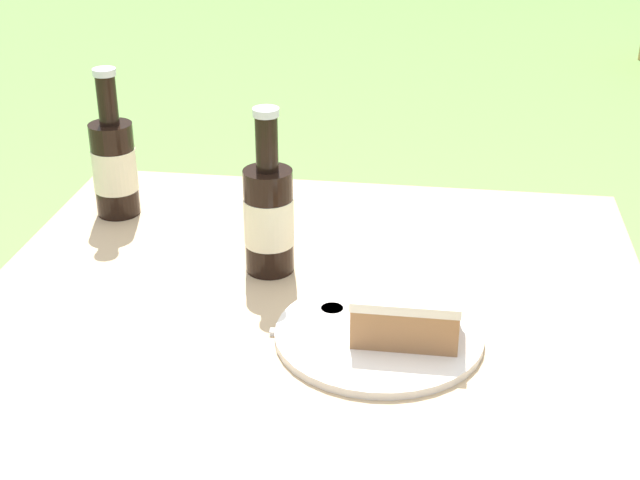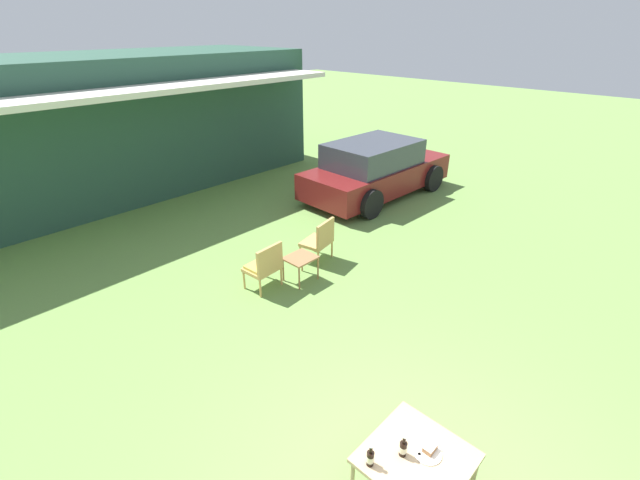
# 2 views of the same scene
# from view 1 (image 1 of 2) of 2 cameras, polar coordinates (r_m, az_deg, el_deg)

# --- Properties ---
(patio_table) EXTENTS (0.86, 0.85, 0.69)m
(patio_table) POSITION_cam_1_polar(r_m,az_deg,el_deg) (1.15, -0.71, -7.25)
(patio_table) COLOR tan
(patio_table) RESTS_ON ground_plane
(cake_on_plate) EXTENTS (0.25, 0.25, 0.07)m
(cake_on_plate) POSITION_cam_1_polar(r_m,az_deg,el_deg) (1.05, 4.67, -5.30)
(cake_on_plate) COLOR silver
(cake_on_plate) RESTS_ON patio_table
(cola_bottle_near) EXTENTS (0.07, 0.07, 0.23)m
(cola_bottle_near) POSITION_cam_1_polar(r_m,az_deg,el_deg) (1.18, -3.30, 1.61)
(cola_bottle_near) COLOR black
(cola_bottle_near) RESTS_ON patio_table
(cola_bottle_far) EXTENTS (0.07, 0.07, 0.23)m
(cola_bottle_far) POSITION_cam_1_polar(r_m,az_deg,el_deg) (1.38, -13.04, 4.76)
(cola_bottle_far) COLOR black
(cola_bottle_far) RESTS_ON patio_table
(fork) EXTENTS (0.16, 0.03, 0.01)m
(fork) POSITION_cam_1_polar(r_m,az_deg,el_deg) (1.06, 1.19, -6.00)
(fork) COLOR silver
(fork) RESTS_ON patio_table
(loose_bottle_cap) EXTENTS (0.03, 0.03, 0.01)m
(loose_bottle_cap) POSITION_cam_1_polar(r_m,az_deg,el_deg) (1.10, 0.78, -4.59)
(loose_bottle_cap) COLOR silver
(loose_bottle_cap) RESTS_ON patio_table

